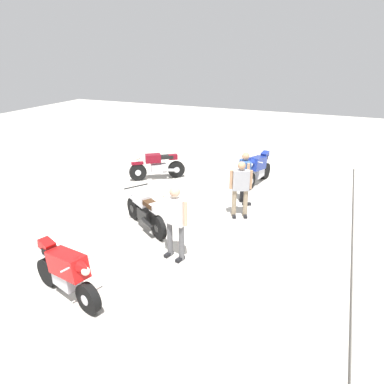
{
  "coord_description": "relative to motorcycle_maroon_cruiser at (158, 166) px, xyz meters",
  "views": [
    {
      "loc": [
        8.4,
        3.82,
        4.61
      ],
      "look_at": [
        -0.45,
        0.08,
        0.75
      ],
      "focal_mm": 33.75,
      "sensor_mm": 36.0,
      "label": 1
    }
  ],
  "objects": [
    {
      "name": "motorcycle_maroon_cruiser",
      "position": [
        0.0,
        0.0,
        0.0
      ],
      "size": [
        1.35,
        1.75,
        1.09
      ],
      "rotation": [
        0.0,
        0.0,
        5.35
      ],
      "color": "black",
      "rests_on": "ground"
    },
    {
      "name": "motorcycle_silver_cruiser",
      "position": [
        3.66,
        1.58,
        0.0
      ],
      "size": [
        1.24,
        1.82,
        1.09
      ],
      "rotation": [
        0.0,
        0.0,
        4.14
      ],
      "color": "black",
      "rests_on": "ground"
    },
    {
      "name": "ground_plane",
      "position": [
        2.89,
        2.35,
        -0.52
      ],
      "size": [
        40.0,
        40.0,
        0.0
      ],
      "primitive_type": "plane",
      "color": "#B7B2A8"
    },
    {
      "name": "person_in_white_shirt",
      "position": [
        4.68,
        2.96,
        0.51
      ],
      "size": [
        0.41,
        0.68,
        1.78
      ],
      "rotation": [
        0.0,
        0.0,
        6.04
      ],
      "color": "#59595B",
      "rests_on": "ground"
    },
    {
      "name": "motorcycle_red_sportbike",
      "position": [
        6.82,
        1.65,
        0.07
      ],
      "size": [
        0.87,
        1.92,
        1.14
      ],
      "rotation": [
        0.0,
        0.0,
        1.27
      ],
      "color": "black",
      "rests_on": "ground"
    },
    {
      "name": "person_in_gray_shirt",
      "position": [
        1.94,
        3.72,
        0.43
      ],
      "size": [
        0.45,
        0.63,
        1.67
      ],
      "rotation": [
        0.0,
        0.0,
        0.41
      ],
      "color": "gray",
      "rests_on": "ground"
    },
    {
      "name": "person_in_blue_shirt",
      "position": [
        0.99,
        3.58,
        0.43
      ],
      "size": [
        0.58,
        0.5,
        1.67
      ],
      "rotation": [
        0.0,
        0.0,
        2.18
      ],
      "color": "#262628",
      "rests_on": "ground"
    },
    {
      "name": "curb_edge",
      "position": [
        2.89,
        6.95,
        -0.45
      ],
      "size": [
        14.0,
        0.3,
        0.15
      ],
      "primitive_type": "cube",
      "color": "#9C978F",
      "rests_on": "ground"
    },
    {
      "name": "motorcycle_blue_sportbike",
      "position": [
        -0.96,
        3.55,
        0.07
      ],
      "size": [
        1.95,
        0.7,
        1.14
      ],
      "rotation": [
        0.0,
        0.0,
        6.12
      ],
      "color": "black",
      "rests_on": "ground"
    }
  ]
}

